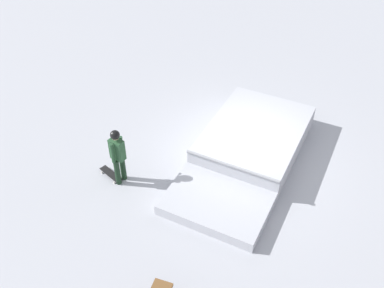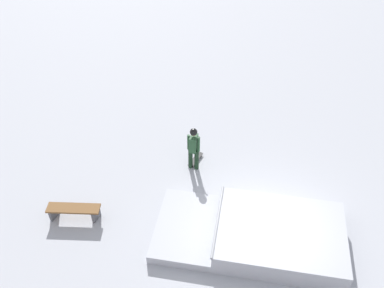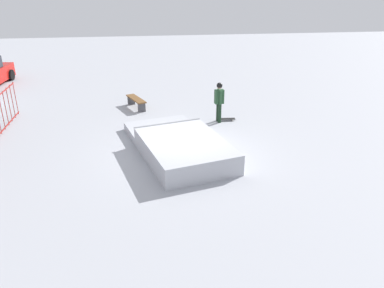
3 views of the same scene
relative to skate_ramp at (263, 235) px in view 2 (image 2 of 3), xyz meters
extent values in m
plane|color=#A8AAB2|center=(0.14, -0.05, -0.32)|extent=(60.00, 60.00, 0.00)
cube|color=#B0B3BB|center=(-0.46, -0.12, 0.03)|extent=(4.13, 3.41, 0.70)
cube|color=#B0B3BB|center=(2.15, 0.55, -0.17)|extent=(2.39, 2.97, 0.30)
cylinder|color=gray|center=(1.28, 0.33, 0.38)|extent=(0.72, 2.54, 0.08)
cylinder|color=black|center=(2.98, -2.02, 0.09)|extent=(0.15, 0.15, 0.82)
cylinder|color=black|center=(3.20, -1.99, 0.09)|extent=(0.15, 0.15, 0.82)
cube|color=#264C2D|center=(3.09, -2.01, 0.80)|extent=(0.27, 0.40, 0.60)
cylinder|color=#264C2D|center=(2.91, -2.03, 0.80)|extent=(0.09, 0.09, 0.60)
cylinder|color=#264C2D|center=(3.26, -1.99, 0.80)|extent=(0.09, 0.09, 0.60)
sphere|color=tan|center=(3.09, -2.01, 1.25)|extent=(0.22, 0.22, 0.22)
sphere|color=black|center=(3.09, -2.01, 1.28)|extent=(0.25, 0.25, 0.25)
cube|color=black|center=(3.16, -2.35, -0.23)|extent=(0.25, 0.81, 0.02)
cylinder|color=silver|center=(3.06, -2.07, -0.29)|extent=(0.03, 0.06, 0.06)
cylinder|color=silver|center=(3.29, -2.08, -0.29)|extent=(0.03, 0.06, 0.06)
cylinder|color=silver|center=(3.03, -2.63, -0.29)|extent=(0.03, 0.06, 0.06)
cylinder|color=silver|center=(3.26, -2.64, -0.29)|extent=(0.03, 0.06, 0.06)
cube|color=brown|center=(5.48, 1.52, 0.13)|extent=(1.63, 0.97, 0.06)
cube|color=#4C4C51|center=(6.08, 1.76, -0.11)|extent=(0.08, 0.36, 0.42)
cube|color=#4C4C51|center=(4.88, 1.27, -0.11)|extent=(0.08, 0.36, 0.42)
camera|label=1|loc=(8.01, 4.82, 7.93)|focal=39.75mm
camera|label=2|loc=(-1.15, 7.46, 9.77)|focal=38.72mm
camera|label=3|loc=(-12.19, 1.22, 5.43)|focal=35.68mm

